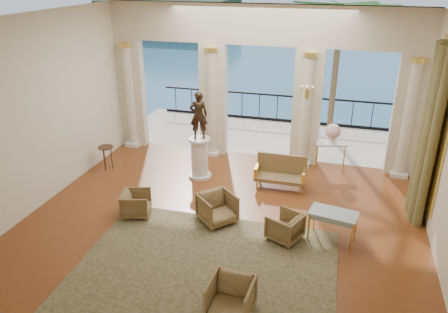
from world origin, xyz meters
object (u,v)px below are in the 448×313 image
(armchair_c, at_px, (285,226))
(settee, at_px, (281,172))
(armchair_b, at_px, (231,297))
(armchair_d, at_px, (136,202))
(game_table, at_px, (333,215))
(console_table, at_px, (331,148))
(statue, at_px, (199,115))
(side_table, at_px, (106,150))
(pedestal, at_px, (200,159))
(armchair_a, at_px, (217,207))

(armchair_c, bearing_deg, settee, -144.98)
(armchair_b, distance_m, settee, 4.87)
(armchair_b, xyz_separation_m, armchair_d, (-2.98, 2.51, -0.05))
(armchair_c, height_order, game_table, game_table)
(console_table, bearing_deg, statue, -172.02)
(armchair_b, bearing_deg, side_table, 139.75)
(armchair_c, xyz_separation_m, side_table, (-5.48, 2.12, 0.26))
(armchair_c, relative_size, armchair_d, 1.01)
(game_table, distance_m, console_table, 3.64)
(pedestal, bearing_deg, armchair_c, -40.99)
(console_table, bearing_deg, armchair_c, -116.02)
(armchair_d, relative_size, game_table, 0.62)
(armchair_b, distance_m, pedestal, 5.33)
(game_table, bearing_deg, side_table, 173.64)
(armchair_a, height_order, pedestal, pedestal)
(armchair_d, relative_size, settee, 0.49)
(armchair_a, distance_m, pedestal, 2.40)
(armchair_b, bearing_deg, settee, 92.05)
(armchair_c, xyz_separation_m, settee, (-0.48, 2.39, 0.10))
(settee, bearing_deg, armchair_b, -91.24)
(armchair_a, xyz_separation_m, game_table, (2.56, -0.02, 0.22))
(console_table, distance_m, side_table, 6.44)
(armchair_a, relative_size, statue, 0.59)
(armchair_b, bearing_deg, armchair_a, 113.79)
(armchair_b, bearing_deg, armchair_c, 80.62)
(armchair_d, xyz_separation_m, console_table, (4.23, 3.84, 0.35))
(armchair_c, bearing_deg, pedestal, -107.27)
(settee, bearing_deg, statue, 179.83)
(armchair_c, distance_m, side_table, 5.88)
(armchair_a, bearing_deg, game_table, -47.78)
(armchair_d, distance_m, settee, 3.84)
(armchair_b, relative_size, game_table, 0.70)
(armchair_d, bearing_deg, pedestal, -35.29)
(armchair_d, height_order, game_table, game_table)
(settee, xyz_separation_m, side_table, (-5.00, -0.27, 0.16))
(armchair_a, bearing_deg, armchair_c, -56.83)
(armchair_b, relative_size, pedestal, 0.65)
(armchair_c, relative_size, side_table, 0.96)
(game_table, bearing_deg, armchair_a, -170.64)
(armchair_d, distance_m, pedestal, 2.48)
(armchair_c, distance_m, settee, 2.44)
(pedestal, distance_m, statue, 1.25)
(console_table, relative_size, side_table, 1.32)
(statue, bearing_deg, armchair_b, 90.65)
(armchair_b, height_order, statue, statue)
(settee, bearing_deg, armchair_a, -118.27)
(settee, distance_m, statue, 2.64)
(armchair_d, xyz_separation_m, statue, (0.78, 2.34, 1.47))
(armchair_b, bearing_deg, armchair_d, 142.57)
(armchair_a, xyz_separation_m, armchair_c, (1.59, -0.27, -0.05))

